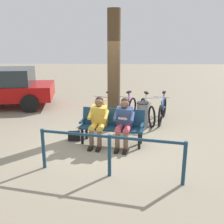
{
  "coord_description": "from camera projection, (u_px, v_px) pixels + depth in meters",
  "views": [
    {
      "loc": [
        -0.38,
        6.24,
        2.63
      ],
      "look_at": [
        -0.19,
        -0.3,
        0.75
      ],
      "focal_mm": 42.48,
      "sensor_mm": 36.0,
      "label": 1
    }
  ],
  "objects": [
    {
      "name": "person_reading",
      "position": [
        124.0,
        121.0,
        6.4
      ],
      "size": [
        0.54,
        0.81,
        1.2
      ],
      "rotation": [
        0.0,
        0.0,
        -0.19
      ],
      "color": "#334772",
      "rests_on": "ground"
    },
    {
      "name": "bicycle_silver",
      "position": [
        107.0,
        110.0,
        8.46
      ],
      "size": [
        0.71,
        1.59,
        0.94
      ],
      "rotation": [
        0.0,
        0.0,
        1.2
      ],
      "color": "black",
      "rests_on": "ground"
    },
    {
      "name": "person_companion",
      "position": [
        98.0,
        119.0,
        6.54
      ],
      "size": [
        0.54,
        0.81,
        1.2
      ],
      "rotation": [
        0.0,
        0.0,
        -0.19
      ],
      "color": "gold",
      "rests_on": "ground"
    },
    {
      "name": "bicycle_blue",
      "position": [
        162.0,
        110.0,
        8.42
      ],
      "size": [
        0.61,
        1.63,
        0.94
      ],
      "rotation": [
        0.0,
        0.0,
        1.29
      ],
      "color": "black",
      "rests_on": "ground"
    },
    {
      "name": "tree_trunk",
      "position": [
        114.0,
        72.0,
        7.43
      ],
      "size": [
        0.36,
        0.36,
        3.35
      ],
      "primitive_type": "cylinder",
      "color": "#4C3823",
      "rests_on": "ground"
    },
    {
      "name": "railing_fence",
      "position": [
        109.0,
        148.0,
        5.03
      ],
      "size": [
        2.79,
        0.65,
        0.85
      ],
      "rotation": [
        0.0,
        0.0,
        -0.21
      ],
      "color": "navy",
      "rests_on": "ground"
    },
    {
      "name": "ground_plane",
      "position": [
        104.0,
        144.0,
        6.73
      ],
      "size": [
        40.0,
        40.0,
        0.0
      ],
      "primitive_type": "plane",
      "color": "gray"
    },
    {
      "name": "bench",
      "position": [
        112.0,
        124.0,
        6.67
      ],
      "size": [
        1.66,
        0.77,
        0.87
      ],
      "rotation": [
        0.0,
        0.0,
        -0.19
      ],
      "color": "navy",
      "rests_on": "ground"
    },
    {
      "name": "bicycle_black",
      "position": [
        147.0,
        111.0,
        8.33
      ],
      "size": [
        0.48,
        1.67,
        0.94
      ],
      "rotation": [
        0.0,
        0.0,
        1.74
      ],
      "color": "black",
      "rests_on": "ground"
    },
    {
      "name": "bicycle_red",
      "position": [
        127.0,
        110.0,
        8.44
      ],
      "size": [
        0.75,
        1.57,
        0.94
      ],
      "rotation": [
        0.0,
        0.0,
        1.16
      ],
      "color": "black",
      "rests_on": "ground"
    },
    {
      "name": "handbag",
      "position": [
        74.0,
        136.0,
        6.91
      ],
      "size": [
        0.31,
        0.15,
        0.24
      ],
      "primitive_type": "cube",
      "rotation": [
        0.0,
        0.0,
        0.04
      ],
      "color": "black",
      "rests_on": "ground"
    },
    {
      "name": "litter_bin",
      "position": [
        142.0,
        115.0,
        7.76
      ],
      "size": [
        0.36,
        0.36,
        0.79
      ],
      "color": "slate",
      "rests_on": "ground"
    }
  ]
}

